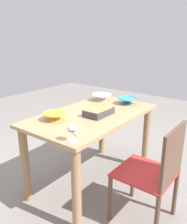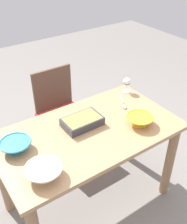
{
  "view_description": "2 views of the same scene",
  "coord_description": "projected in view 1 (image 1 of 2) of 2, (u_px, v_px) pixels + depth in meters",
  "views": [
    {
      "loc": [
        1.74,
        1.34,
        1.51
      ],
      "look_at": [
        0.05,
        0.05,
        0.81
      ],
      "focal_mm": 37.88,
      "sensor_mm": 36.0,
      "label": 1
    },
    {
      "loc": [
        -0.85,
        -1.3,
        2.0
      ],
      "look_at": [
        0.12,
        0.1,
        0.84
      ],
      "focal_mm": 43.49,
      "sensor_mm": 36.0,
      "label": 2
    }
  ],
  "objects": [
    {
      "name": "serving_spoon",
      "position": [
        71.0,
        129.0,
        1.92
      ],
      "size": [
        0.13,
        0.21,
        0.01
      ],
      "color": "silver",
      "rests_on": "dining_table"
    },
    {
      "name": "ground_plane",
      "position": [
        93.0,
        181.0,
        2.56
      ],
      "size": [
        8.0,
        8.0,
        0.0
      ],
      "primitive_type": "plane",
      "color": "gray"
    },
    {
      "name": "mixing_bowl",
      "position": [
        101.0,
        97.0,
        2.78
      ],
      "size": [
        0.23,
        0.23,
        0.08
      ],
      "color": "white",
      "rests_on": "dining_table"
    },
    {
      "name": "serving_bowl",
      "position": [
        127.0,
        100.0,
        2.63
      ],
      "size": [
        0.21,
        0.21,
        0.07
      ],
      "color": "teal",
      "rests_on": "dining_table"
    },
    {
      "name": "dining_table",
      "position": [
        92.0,
        128.0,
        2.37
      ],
      "size": [
        1.35,
        0.76,
        0.78
      ],
      "color": "tan",
      "rests_on": "ground_plane"
    },
    {
      "name": "small_bowl",
      "position": [
        55.0,
        116.0,
        2.13
      ],
      "size": [
        0.2,
        0.2,
        0.07
      ],
      "color": "yellow",
      "rests_on": "dining_table"
    },
    {
      "name": "casserole_dish",
      "position": [
        99.0,
        111.0,
        2.27
      ],
      "size": [
        0.29,
        0.18,
        0.07
      ],
      "color": "#38383D",
      "rests_on": "dining_table"
    },
    {
      "name": "chair",
      "position": [
        155.0,
        171.0,
        1.86
      ],
      "size": [
        0.43,
        0.44,
        0.88
      ],
      "color": "#B22D2D",
      "rests_on": "ground_plane"
    },
    {
      "name": "wine_glass",
      "position": [
        72.0,
        129.0,
        1.68
      ],
      "size": [
        0.08,
        0.08,
        0.13
      ],
      "color": "white",
      "rests_on": "dining_table"
    }
  ]
}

